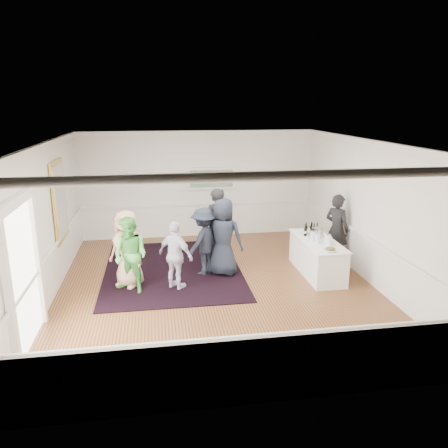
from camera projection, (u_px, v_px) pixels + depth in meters
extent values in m
plane|color=brown|center=(217.00, 287.00, 9.77)|extent=(8.00, 8.00, 0.00)
cube|color=white|center=(216.00, 142.00, 8.92)|extent=(7.00, 8.00, 0.02)
cube|color=white|center=(45.00, 224.00, 8.82)|extent=(0.02, 8.00, 3.20)
cube|color=white|center=(369.00, 211.00, 9.87)|extent=(0.02, 8.00, 3.20)
cube|color=white|center=(198.00, 184.00, 13.15)|extent=(7.00, 0.02, 3.20)
cube|color=white|center=(260.00, 296.00, 5.54)|extent=(7.00, 0.02, 3.20)
cube|color=gold|center=(60.00, 201.00, 10.01)|extent=(0.04, 1.25, 1.85)
cube|color=white|center=(61.00, 201.00, 10.01)|extent=(0.01, 1.05, 1.65)
cube|color=white|center=(9.00, 300.00, 6.35)|extent=(0.10, 0.14, 2.40)
cube|color=white|center=(38.00, 261.00, 7.91)|extent=(0.10, 0.14, 2.40)
cube|color=white|center=(15.00, 202.00, 6.78)|extent=(0.10, 1.78, 0.16)
cube|color=white|center=(23.00, 279.00, 7.12)|extent=(0.02, 1.50, 2.40)
cube|color=white|center=(211.00, 178.00, 13.12)|extent=(1.44, 0.05, 0.66)
cube|color=#235D38|center=(211.00, 179.00, 13.09)|extent=(1.30, 0.01, 0.52)
cube|color=black|center=(173.00, 269.00, 10.77)|extent=(3.29, 4.31, 0.02)
cube|color=white|center=(317.00, 257.00, 10.43)|extent=(0.73, 2.02, 0.83)
cube|color=white|center=(318.00, 241.00, 10.31)|extent=(0.79, 2.08, 0.02)
imported|color=black|center=(337.00, 229.00, 10.97)|extent=(0.72, 0.79, 1.80)
imported|color=tan|center=(127.00, 249.00, 9.61)|extent=(1.01, 0.95, 1.74)
imported|color=green|center=(131.00, 255.00, 9.30)|extent=(1.02, 0.98, 1.66)
imported|color=silver|center=(176.00, 255.00, 9.49)|extent=(0.92, 0.88, 1.54)
imported|color=#1B212E|center=(204.00, 241.00, 10.31)|extent=(1.17, 1.16, 1.62)
imported|color=black|center=(216.00, 226.00, 10.97)|extent=(0.84, 0.71, 1.95)
imported|color=#1B212E|center=(224.00, 237.00, 10.26)|extent=(1.07, 0.93, 1.85)
cylinder|color=#6AB13F|center=(317.00, 238.00, 10.04)|extent=(0.12, 0.12, 0.24)
cylinder|color=#D63F5B|center=(328.00, 239.00, 10.00)|extent=(0.12, 0.12, 0.24)
cylinder|color=#73B540|center=(313.00, 236.00, 10.19)|extent=(0.12, 0.12, 0.24)
cylinder|color=white|center=(329.00, 241.00, 9.84)|extent=(0.12, 0.12, 0.24)
cylinder|color=#C73F3A|center=(327.00, 238.00, 10.05)|extent=(0.12, 0.12, 0.24)
cylinder|color=silver|center=(317.00, 233.00, 10.48)|extent=(0.26, 0.26, 0.25)
imported|color=white|center=(330.00, 250.00, 9.52)|extent=(0.27, 0.27, 0.07)
cylinder|color=olive|center=(330.00, 249.00, 9.52)|extent=(0.19, 0.19, 0.04)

